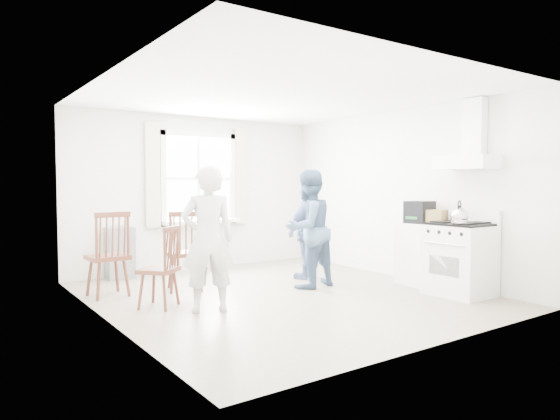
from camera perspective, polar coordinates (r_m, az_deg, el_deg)
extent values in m
cube|color=gray|center=(6.67, 0.18, -9.73)|extent=(4.62, 5.12, 0.02)
cube|color=silver|center=(8.69, -9.43, 1.91)|extent=(4.62, 0.04, 2.64)
cube|color=silver|center=(4.68, 18.23, 0.90)|extent=(4.62, 0.04, 2.64)
cube|color=silver|center=(5.52, -19.47, 1.18)|extent=(0.04, 5.12, 2.64)
cube|color=silver|center=(8.03, 13.55, 1.78)|extent=(0.04, 5.12, 2.64)
cube|color=white|center=(6.61, 0.18, 13.03)|extent=(4.62, 5.12, 0.02)
cube|color=white|center=(8.66, -9.34, 3.56)|extent=(1.20, 0.02, 1.40)
cube|color=white|center=(8.67, -9.30, 8.49)|extent=(1.38, 0.09, 0.09)
cube|color=white|center=(8.65, -9.22, -1.37)|extent=(1.38, 0.09, 0.09)
cube|color=white|center=(8.37, -13.25, 3.54)|extent=(0.09, 0.09, 1.58)
cube|color=white|center=(8.93, -5.52, 3.57)|extent=(0.09, 0.09, 1.58)
cube|color=white|center=(8.59, -9.00, -1.31)|extent=(1.38, 0.24, 0.06)
cube|color=beige|center=(8.29, -14.34, 3.88)|extent=(0.24, 0.05, 1.70)
cube|color=beige|center=(9.00, -4.50, 3.89)|extent=(0.24, 0.05, 1.70)
cube|color=white|center=(7.00, 20.55, 5.11)|extent=(0.45, 0.76, 0.18)
cube|color=white|center=(7.16, 21.31, 8.81)|extent=(0.14, 0.30, 0.76)
cube|color=gray|center=(8.07, -17.82, -4.68)|extent=(0.40, 0.30, 0.80)
cube|color=white|center=(6.98, 19.82, -5.41)|extent=(0.65, 0.76, 0.92)
cube|color=black|center=(6.92, 19.89, -1.52)|extent=(0.61, 0.72, 0.03)
cube|color=white|center=(7.16, 21.27, -0.72)|extent=(0.06, 0.76, 0.20)
cylinder|color=silver|center=(6.67, 18.14, -3.69)|extent=(0.02, 0.61, 0.02)
sphere|color=silver|center=(6.66, 19.80, -0.64)|extent=(0.22, 0.22, 0.22)
cylinder|color=silver|center=(6.67, 19.79, -1.20)|extent=(0.20, 0.20, 0.04)
torus|color=black|center=(6.66, 19.82, 0.48)|extent=(0.13, 0.06, 0.14)
cube|color=white|center=(7.46, 15.74, -4.89)|extent=(0.50, 0.55, 0.90)
cube|color=black|center=(7.36, 15.65, -0.81)|extent=(0.39, 0.36, 0.17)
cube|color=black|center=(7.35, 15.67, 0.41)|extent=(0.39, 0.36, 0.15)
cube|color=#A68550|center=(7.31, 17.47, -0.75)|extent=(0.37, 0.32, 0.20)
cube|color=#472117|center=(6.87, -19.11, -5.13)|extent=(0.51, 0.48, 0.06)
cube|color=#472117|center=(6.64, -18.56, -2.75)|extent=(0.45, 0.10, 0.61)
cylinder|color=#472117|center=(6.91, -19.07, -7.31)|extent=(0.04, 0.04, 0.48)
cube|color=#472117|center=(6.99, -10.84, -4.93)|extent=(0.58, 0.57, 0.06)
cube|color=#472117|center=(6.76, -10.69, -2.63)|extent=(0.44, 0.20, 0.60)
cylinder|color=#472117|center=(7.03, -10.82, -7.04)|extent=(0.04, 0.04, 0.48)
cube|color=#472117|center=(6.10, -13.71, -6.68)|extent=(0.57, 0.57, 0.05)
cube|color=#472117|center=(5.98, -12.22, -4.27)|extent=(0.33, 0.31, 0.53)
cylinder|color=#472117|center=(6.14, -13.69, -8.81)|extent=(0.04, 0.04, 0.42)
imported|color=silver|center=(5.72, -8.23, -3.33)|extent=(0.76, 0.76, 1.66)
imported|color=#405877|center=(7.01, 3.25, -2.16)|extent=(0.91, 0.91, 1.66)
imported|color=navy|center=(7.68, 3.19, -2.46)|extent=(1.03, 1.03, 1.46)
imported|color=#306D39|center=(8.60, -8.33, 0.08)|extent=(0.23, 0.23, 0.35)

